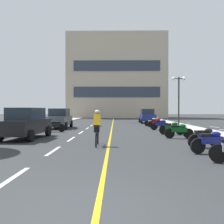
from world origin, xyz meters
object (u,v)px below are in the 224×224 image
Objects in this scene: parked_car_mid at (60,118)px; motorcycle_4 at (172,128)px; parked_car_far at (147,116)px; motorcycle_7 at (156,122)px; street_lamp_mid at (179,90)px; motorcycle_3 at (179,131)px; cyclist_rider at (97,127)px; motorcycle_2 at (205,137)px; motorcycle_5 at (55,126)px; parked_car_near at (26,123)px; motorcycle_8 at (152,122)px; motorcycle_6 at (161,124)px; motorcycle_1 at (211,141)px.

parked_car_mid reaches higher than motorcycle_4.
parked_car_far reaches higher than motorcycle_7.
street_lamp_mid reaches higher than motorcycle_3.
motorcycle_4 is 6.89m from cyclist_rider.
motorcycle_7 is (-0.05, 12.35, 0.00)m from motorcycle_2.
cyclist_rider is at bearing -133.56° from motorcycle_4.
motorcycle_5 is (-8.73, 7.53, 0.00)m from motorcycle_2.
parked_car_near and parked_car_far have the same top height.
motorcycle_8 is (9.06, 2.94, -0.44)m from parked_car_mid.
motorcycle_6 is 0.96× the size of cyclist_rider.
motorcycle_1 is 15.64m from motorcycle_8.
motorcycle_3 and motorcycle_5 have the same top height.
parked_car_far is 5.88m from motorcycle_8.
motorcycle_2 and motorcycle_3 have the same top height.
motorcycle_2 is 3.34m from motorcycle_3.
parked_car_near is at bearing -135.17° from motorcycle_7.
cyclist_rider is at bearing -148.60° from motorcycle_3.
motorcycle_7 is (8.68, 4.82, 0.00)m from motorcycle_5.
parked_car_near is at bearing 148.69° from cyclist_rider.
parked_car_far is 7.65m from motorcycle_7.
motorcycle_3 is at bearing -91.37° from motorcycle_7.
street_lamp_mid reaches higher than cyclist_rider.
parked_car_mid is (-11.64, -2.32, -2.83)m from street_lamp_mid.
parked_car_mid is 2.54× the size of motorcycle_4.
motorcycle_5 is 8.02m from cyclist_rider.
motorcycle_8 is (8.58, 6.61, 0.00)m from motorcycle_5.
parked_car_mid is 10.70m from motorcycle_4.
parked_car_near is at bearing -138.53° from street_lamp_mid.
motorcycle_3 is at bearing 1.12° from parked_car_near.
cyclist_rider reaches higher than motorcycle_5.
motorcycle_3 is 1.00× the size of motorcycle_8.
motorcycle_2 is 0.93× the size of cyclist_rider.
motorcycle_4 is 8.66m from motorcycle_8.
cyclist_rider is (3.81, -7.04, 0.41)m from motorcycle_5.
parked_car_far is at bearing 88.96° from motorcycle_1.
motorcycle_4 is at bearing 88.87° from motorcycle_1.
motorcycle_6 is (-0.04, 3.72, 0.00)m from motorcycle_4.
motorcycle_4 is (-2.60, -8.04, -3.28)m from street_lamp_mid.
motorcycle_4 is at bearing 87.72° from motorcycle_3.
parked_car_near reaches higher than motorcycle_5.
parked_car_far is (9.29, 8.79, 0.00)m from parked_car_mid.
parked_car_mid is at bearing 129.45° from motorcycle_2.
motorcycle_5 is at bearing 139.24° from motorcycle_2.
motorcycle_8 is at bearing -92.23° from parked_car_far.
cyclist_rider is at bearing -31.31° from parked_car_near.
parked_car_mid is 2.48× the size of motorcycle_3.
motorcycle_2 is 9.20m from motorcycle_6.
parked_car_mid reaches higher than motorcycle_7.
parked_car_mid is at bearing 111.85° from cyclist_rider.
parked_car_mid is 3.72m from motorcycle_5.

